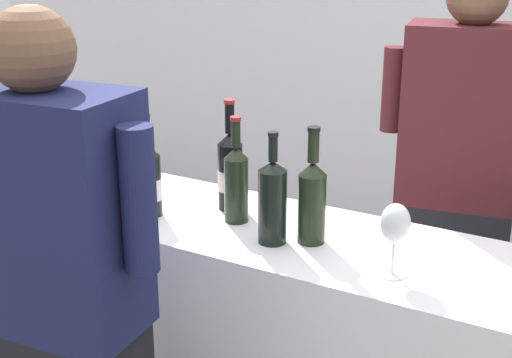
{
  "coord_description": "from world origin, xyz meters",
  "views": [
    {
      "loc": [
        0.86,
        -1.73,
        1.82
      ],
      "look_at": [
        -0.13,
        0.0,
        1.12
      ],
      "focal_mm": 49.36,
      "sensor_mm": 36.0,
      "label": 1
    }
  ],
  "objects_px": {
    "wine_bottle_5": "(273,200)",
    "ice_bucket": "(75,153)",
    "wine_bottle_2": "(230,170)",
    "person_server": "(455,222)",
    "wine_bottle_0": "(312,199)",
    "wine_bottle_6": "(148,180)",
    "wine_bottle_1": "(236,182)",
    "person_guest": "(63,351)",
    "wine_bottle_3": "(77,168)",
    "wine_glass": "(395,226)"
  },
  "relations": [
    {
      "from": "wine_bottle_0",
      "to": "wine_bottle_3",
      "type": "xyz_separation_m",
      "value": [
        -0.78,
        -0.12,
        -0.0
      ]
    },
    {
      "from": "wine_bottle_0",
      "to": "person_guest",
      "type": "height_order",
      "value": "person_guest"
    },
    {
      "from": "wine_bottle_5",
      "to": "ice_bucket",
      "type": "distance_m",
      "value": 0.84
    },
    {
      "from": "wine_glass",
      "to": "person_server",
      "type": "height_order",
      "value": "person_server"
    },
    {
      "from": "wine_bottle_2",
      "to": "wine_bottle_0",
      "type": "bearing_deg",
      "value": -17.74
    },
    {
      "from": "wine_bottle_2",
      "to": "wine_glass",
      "type": "distance_m",
      "value": 0.65
    },
    {
      "from": "person_server",
      "to": "wine_glass",
      "type": "bearing_deg",
      "value": -88.35
    },
    {
      "from": "ice_bucket",
      "to": "wine_bottle_6",
      "type": "bearing_deg",
      "value": -12.92
    },
    {
      "from": "wine_bottle_0",
      "to": "wine_glass",
      "type": "distance_m",
      "value": 0.29
    },
    {
      "from": "wine_bottle_0",
      "to": "wine_bottle_1",
      "type": "xyz_separation_m",
      "value": [
        -0.27,
        0.03,
        -0.0
      ]
    },
    {
      "from": "person_server",
      "to": "wine_bottle_6",
      "type": "bearing_deg",
      "value": -137.19
    },
    {
      "from": "wine_bottle_3",
      "to": "person_server",
      "type": "height_order",
      "value": "person_server"
    },
    {
      "from": "wine_bottle_6",
      "to": "wine_bottle_0",
      "type": "bearing_deg",
      "value": 7.02
    },
    {
      "from": "wine_bottle_1",
      "to": "person_server",
      "type": "relative_size",
      "value": 0.19
    },
    {
      "from": "wine_bottle_2",
      "to": "wine_bottle_3",
      "type": "xyz_separation_m",
      "value": [
        -0.44,
        -0.23,
        0.0
      ]
    },
    {
      "from": "ice_bucket",
      "to": "person_server",
      "type": "relative_size",
      "value": 0.14
    },
    {
      "from": "wine_bottle_0",
      "to": "wine_bottle_5",
      "type": "relative_size",
      "value": 1.04
    },
    {
      "from": "wine_bottle_6",
      "to": "wine_glass",
      "type": "bearing_deg",
      "value": -1.17
    },
    {
      "from": "person_server",
      "to": "person_guest",
      "type": "relative_size",
      "value": 1.03
    },
    {
      "from": "person_guest",
      "to": "wine_bottle_6",
      "type": "bearing_deg",
      "value": 104.07
    },
    {
      "from": "wine_bottle_0",
      "to": "wine_bottle_3",
      "type": "bearing_deg",
      "value": -171.46
    },
    {
      "from": "wine_bottle_1",
      "to": "ice_bucket",
      "type": "bearing_deg",
      "value": -179.97
    },
    {
      "from": "wine_bottle_1",
      "to": "ice_bucket",
      "type": "height_order",
      "value": "wine_bottle_1"
    },
    {
      "from": "ice_bucket",
      "to": "wine_glass",
      "type": "bearing_deg",
      "value": -5.08
    },
    {
      "from": "wine_bottle_0",
      "to": "person_server",
      "type": "relative_size",
      "value": 0.2
    },
    {
      "from": "wine_bottle_1",
      "to": "wine_bottle_3",
      "type": "relative_size",
      "value": 0.98
    },
    {
      "from": "person_server",
      "to": "person_guest",
      "type": "xyz_separation_m",
      "value": [
        -0.65,
        -1.27,
        -0.03
      ]
    },
    {
      "from": "wine_glass",
      "to": "person_server",
      "type": "distance_m",
      "value": 0.79
    },
    {
      "from": "wine_bottle_5",
      "to": "wine_bottle_2",
      "type": "bearing_deg",
      "value": 145.83
    },
    {
      "from": "wine_bottle_2",
      "to": "wine_bottle_1",
      "type": "bearing_deg",
      "value": -49.38
    },
    {
      "from": "wine_bottle_2",
      "to": "person_guest",
      "type": "relative_size",
      "value": 0.22
    },
    {
      "from": "wine_bottle_0",
      "to": "wine_bottle_6",
      "type": "relative_size",
      "value": 1.04
    },
    {
      "from": "wine_bottle_0",
      "to": "person_server",
      "type": "xyz_separation_m",
      "value": [
        0.25,
        0.67,
        -0.26
      ]
    },
    {
      "from": "wine_bottle_6",
      "to": "person_guest",
      "type": "bearing_deg",
      "value": -75.93
    },
    {
      "from": "wine_bottle_3",
      "to": "wine_glass",
      "type": "xyz_separation_m",
      "value": [
        1.06,
        0.04,
        0.01
      ]
    },
    {
      "from": "wine_bottle_0",
      "to": "wine_bottle_6",
      "type": "height_order",
      "value": "wine_bottle_0"
    },
    {
      "from": "wine_bottle_6",
      "to": "wine_bottle_5",
      "type": "bearing_deg",
      "value": 1.17
    },
    {
      "from": "person_server",
      "to": "wine_bottle_1",
      "type": "bearing_deg",
      "value": -129.26
    },
    {
      "from": "ice_bucket",
      "to": "wine_bottle_1",
      "type": "bearing_deg",
      "value": 0.03
    },
    {
      "from": "wine_bottle_2",
      "to": "wine_glass",
      "type": "height_order",
      "value": "wine_bottle_2"
    },
    {
      "from": "wine_bottle_0",
      "to": "person_server",
      "type": "distance_m",
      "value": 0.76
    },
    {
      "from": "wine_bottle_1",
      "to": "person_guest",
      "type": "distance_m",
      "value": 0.71
    },
    {
      "from": "wine_bottle_3",
      "to": "person_guest",
      "type": "bearing_deg",
      "value": -52.02
    },
    {
      "from": "wine_bottle_5",
      "to": "wine_bottle_6",
      "type": "distance_m",
      "value": 0.44
    },
    {
      "from": "wine_bottle_1",
      "to": "wine_bottle_3",
      "type": "bearing_deg",
      "value": -164.48
    },
    {
      "from": "wine_bottle_2",
      "to": "wine_bottle_5",
      "type": "bearing_deg",
      "value": -34.17
    },
    {
      "from": "wine_bottle_3",
      "to": "wine_bottle_5",
      "type": "distance_m",
      "value": 0.69
    },
    {
      "from": "wine_bottle_2",
      "to": "person_server",
      "type": "relative_size",
      "value": 0.21
    },
    {
      "from": "wine_bottle_2",
      "to": "person_server",
      "type": "distance_m",
      "value": 0.85
    },
    {
      "from": "wine_bottle_5",
      "to": "ice_bucket",
      "type": "relative_size",
      "value": 1.37
    }
  ]
}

